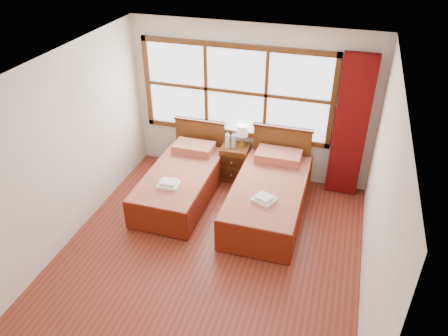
% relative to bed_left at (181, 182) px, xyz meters
% --- Properties ---
extents(floor, '(4.50, 4.50, 0.00)m').
position_rel_bed_left_xyz_m(floor, '(0.86, -1.20, -0.29)').
color(floor, maroon).
rests_on(floor, ground).
extents(ceiling, '(4.50, 4.50, 0.00)m').
position_rel_bed_left_xyz_m(ceiling, '(0.86, -1.20, 2.31)').
color(ceiling, white).
rests_on(ceiling, wall_back).
extents(wall_back, '(4.00, 0.00, 4.00)m').
position_rel_bed_left_xyz_m(wall_back, '(0.86, 1.05, 1.01)').
color(wall_back, silver).
rests_on(wall_back, floor).
extents(wall_left, '(0.00, 4.50, 4.50)m').
position_rel_bed_left_xyz_m(wall_left, '(-1.14, -1.20, 1.01)').
color(wall_left, silver).
rests_on(wall_left, floor).
extents(wall_right, '(0.00, 4.50, 4.50)m').
position_rel_bed_left_xyz_m(wall_right, '(2.86, -1.20, 1.01)').
color(wall_right, silver).
rests_on(wall_right, floor).
extents(window, '(3.16, 0.06, 1.56)m').
position_rel_bed_left_xyz_m(window, '(0.61, 1.01, 1.21)').
color(window, white).
rests_on(window, wall_back).
extents(curtain, '(0.50, 0.16, 2.30)m').
position_rel_bed_left_xyz_m(curtain, '(2.46, 0.91, 0.88)').
color(curtain, '#63090A').
rests_on(curtain, wall_back).
extents(bed_left, '(0.98, 2.00, 0.95)m').
position_rel_bed_left_xyz_m(bed_left, '(0.00, 0.00, 0.00)').
color(bed_left, '#3B1B0C').
rests_on(bed_left, floor).
extents(bed_right, '(1.05, 2.07, 1.02)m').
position_rel_bed_left_xyz_m(bed_right, '(1.43, -0.00, 0.02)').
color(bed_right, '#3B1B0C').
rests_on(bed_right, floor).
extents(nightstand, '(0.46, 0.45, 0.61)m').
position_rel_bed_left_xyz_m(nightstand, '(0.67, 0.80, 0.02)').
color(nightstand, '#583113').
rests_on(nightstand, floor).
extents(towels_left, '(0.32, 0.29, 0.09)m').
position_rel_bed_left_xyz_m(towels_left, '(-0.00, -0.46, 0.25)').
color(towels_left, white).
rests_on(towels_left, bed_left).
extents(towels_right, '(0.36, 0.34, 0.09)m').
position_rel_bed_left_xyz_m(towels_right, '(1.45, -0.48, 0.29)').
color(towels_right, white).
rests_on(towels_right, bed_right).
extents(lamp, '(0.19, 0.19, 0.37)m').
position_rel_bed_left_xyz_m(lamp, '(0.76, 0.88, 0.58)').
color(lamp, gold).
rests_on(lamp, nightstand).
extents(bottle_near, '(0.07, 0.07, 0.28)m').
position_rel_bed_left_xyz_m(bottle_near, '(0.55, 0.73, 0.45)').
color(bottle_near, silver).
rests_on(bottle_near, nightstand).
extents(bottle_far, '(0.07, 0.07, 0.26)m').
position_rel_bed_left_xyz_m(bottle_far, '(0.65, 0.78, 0.44)').
color(bottle_far, silver).
rests_on(bottle_far, nightstand).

